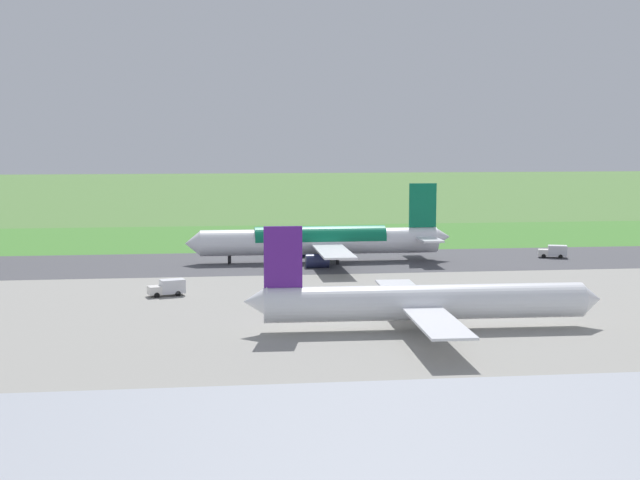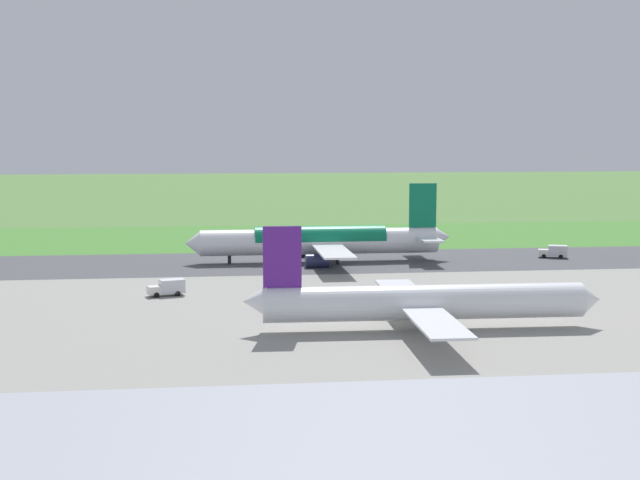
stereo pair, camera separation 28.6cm
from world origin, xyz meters
name	(u,v)px [view 2 (the right image)]	position (x,y,z in m)	size (l,w,h in m)	color
ground_plane	(362,261)	(0.00, 0.00, 0.00)	(800.00, 800.00, 0.00)	#547F3D
runway_asphalt	(362,261)	(0.00, 0.00, 0.03)	(600.00, 31.79, 0.06)	#47474C
apron_concrete	(450,338)	(0.00, 67.60, 0.03)	(440.00, 110.00, 0.05)	gray
grass_verge_foreground	(341,242)	(0.00, -31.90, 0.02)	(600.00, 80.00, 0.04)	#478534
airliner_main	(322,241)	(8.33, 0.00, 4.35)	(53.98, 44.04, 15.88)	white
airliner_parked_mid	(423,302)	(2.49, 62.77, 3.83)	(47.99, 39.18, 14.03)	white
service_truck_baggage	(168,287)	(37.26, 34.06, 1.40)	(6.21, 3.86, 2.65)	silver
service_truck_fuel	(554,251)	(-40.58, -0.08, 1.40)	(6.21, 3.98, 2.65)	silver
no_stopping_sign	(344,233)	(-1.47, -36.36, 1.68)	(0.60, 0.10, 2.86)	slate
traffic_cone_orange	(321,243)	(5.17, -28.44, 0.28)	(0.40, 0.40, 0.55)	orange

